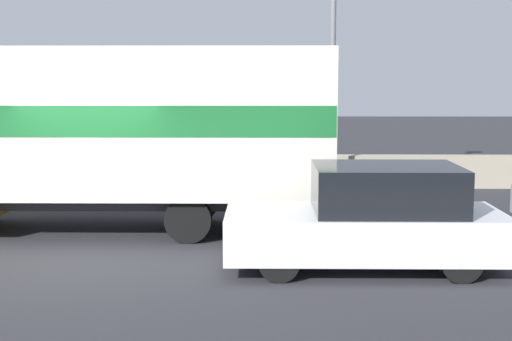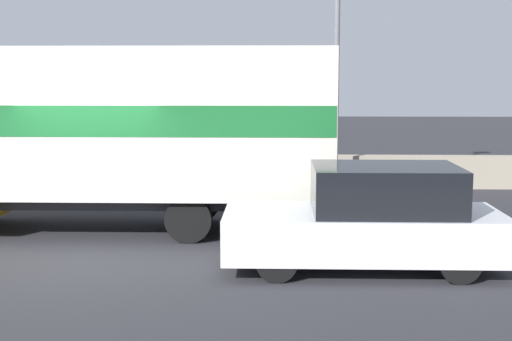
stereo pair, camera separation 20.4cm
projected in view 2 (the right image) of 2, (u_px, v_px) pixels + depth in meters
The scene contains 5 objects.
ground_plane at pixel (76, 258), 11.75m from camera, with size 80.00×80.00×0.00m, color #2D2D33.
stone_wall_backdrop at pixel (154, 171), 19.10m from camera, with size 60.00×0.35×0.87m.
street_lamp at pixel (337, 21), 17.32m from camera, with size 0.56×0.28×7.46m.
box_truck at pixel (128, 130), 13.57m from camera, with size 8.45×2.45×3.49m.
car_hatchback at pixel (370, 219), 10.99m from camera, with size 4.27×1.75×1.61m.
Camera 2 is at (3.31, -11.35, 3.00)m, focal length 50.00 mm.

